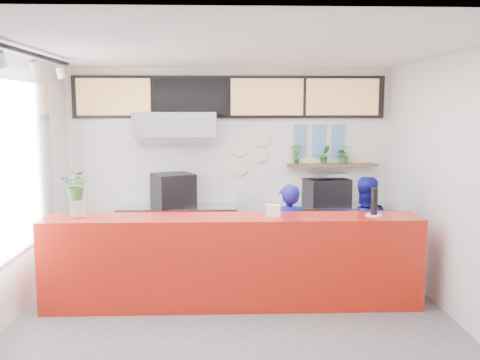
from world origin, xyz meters
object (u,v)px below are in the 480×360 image
(panini_oven, at_px, (173,190))
(staff_center, at_px, (288,239))
(espresso_machine, at_px, (327,192))
(staff_right, at_px, (363,232))
(service_counter, at_px, (233,261))
(pepper_mill, at_px, (374,201))

(panini_oven, height_order, staff_center, staff_center)
(staff_center, bearing_deg, espresso_machine, -133.40)
(staff_center, distance_m, staff_right, 1.05)
(service_counter, bearing_deg, panini_oven, 115.61)
(service_counter, distance_m, espresso_machine, 2.40)
(pepper_mill, bearing_deg, service_counter, 179.61)
(espresso_machine, distance_m, staff_right, 1.25)
(panini_oven, distance_m, pepper_mill, 3.14)
(service_counter, xyz_separation_m, espresso_machine, (1.49, 1.80, 0.55))
(espresso_machine, distance_m, pepper_mill, 1.83)
(service_counter, height_order, espresso_machine, espresso_machine)
(espresso_machine, bearing_deg, service_counter, -143.02)
(staff_center, relative_size, staff_right, 0.95)
(panini_oven, xyz_separation_m, staff_center, (1.58, -1.34, -0.44))
(panini_oven, relative_size, staff_right, 0.37)
(service_counter, height_order, staff_center, staff_center)
(espresso_machine, height_order, pepper_mill, pepper_mill)
(staff_center, height_order, pepper_mill, pepper_mill)
(service_counter, distance_m, staff_right, 1.87)
(service_counter, bearing_deg, staff_right, 19.77)
(panini_oven, distance_m, staff_center, 2.12)
(panini_oven, height_order, espresso_machine, panini_oven)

